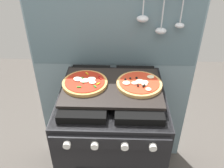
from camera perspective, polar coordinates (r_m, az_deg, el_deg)
name	(u,v)px	position (r m, az deg, el deg)	size (l,w,h in m)	color
kitchen_backsplash	(114,74)	(1.68, 0.46, 2.41)	(1.10, 0.09, 1.55)	#7A939E
stove	(112,144)	(1.64, 0.00, -14.02)	(0.60, 0.64, 0.90)	black
baking_tray	(112,87)	(1.33, 0.00, -0.64)	(0.54, 0.38, 0.02)	black
pizza_left	(85,83)	(1.34, -6.41, 0.35)	(0.25, 0.25, 0.03)	tan
pizza_right	(139,84)	(1.33, 6.47, 0.10)	(0.25, 0.25, 0.03)	tan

